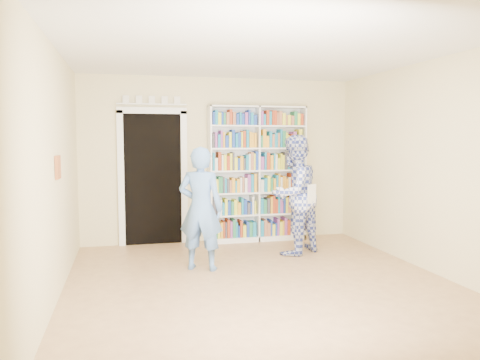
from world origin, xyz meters
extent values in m
plane|color=#976C49|center=(0.00, 0.00, 0.00)|extent=(5.00, 5.00, 0.00)
plane|color=white|center=(0.00, 0.00, 2.70)|extent=(5.00, 5.00, 0.00)
plane|color=beige|center=(0.00, 2.50, 1.35)|extent=(4.50, 0.00, 4.50)
plane|color=beige|center=(-2.25, 0.00, 1.35)|extent=(0.00, 5.00, 5.00)
plane|color=beige|center=(2.25, 0.00, 1.35)|extent=(0.00, 5.00, 5.00)
cube|color=white|center=(0.60, 2.34, 1.12)|extent=(1.63, 0.31, 2.24)
cube|color=white|center=(0.60, 2.34, 1.12)|extent=(0.03, 0.31, 2.24)
cube|color=black|center=(-1.10, 2.48, 1.05)|extent=(0.90, 0.03, 2.10)
cube|color=white|center=(-1.60, 2.47, 1.05)|extent=(0.10, 0.06, 2.20)
cube|color=white|center=(-0.60, 2.47, 1.05)|extent=(0.10, 0.06, 2.20)
cube|color=white|center=(-1.10, 2.47, 2.15)|extent=(1.10, 0.06, 0.10)
cube|color=white|center=(-1.10, 2.46, 2.25)|extent=(1.10, 0.08, 0.02)
cube|color=brown|center=(-2.23, 0.20, 1.40)|extent=(0.03, 0.25, 0.25)
imported|color=#547DBA|center=(-0.59, 0.82, 0.80)|extent=(0.69, 0.59, 1.61)
imported|color=#314098|center=(0.87, 1.33, 0.88)|extent=(1.08, 1.01, 1.76)
cube|color=white|center=(1.05, 1.06, 0.92)|extent=(0.17, 0.11, 0.27)
camera|label=1|loc=(-1.53, -5.12, 1.71)|focal=35.00mm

